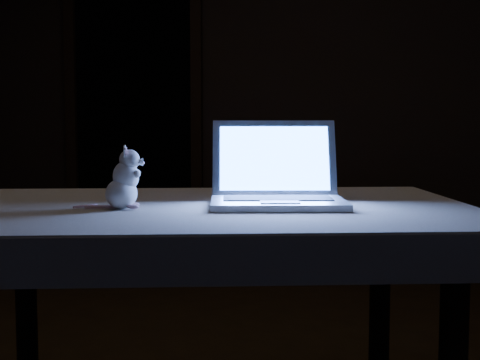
# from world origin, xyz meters

# --- Properties ---
(back_wall) EXTENTS (4.50, 0.04, 2.60)m
(back_wall) POSITION_xyz_m (0.00, 2.50, 1.30)
(back_wall) COLOR black
(back_wall) RESTS_ON ground
(doorway) EXTENTS (1.06, 0.36, 2.13)m
(doorway) POSITION_xyz_m (-1.10, 2.50, 1.06)
(doorway) COLOR black
(doorway) RESTS_ON back_wall
(table) EXTENTS (1.56, 1.20, 0.74)m
(table) POSITION_xyz_m (0.19, -0.59, 0.37)
(table) COLOR black
(table) RESTS_ON floor
(tablecloth) EXTENTS (1.64, 1.24, 0.11)m
(tablecloth) POSITION_xyz_m (0.19, -0.62, 0.70)
(tablecloth) COLOR beige
(tablecloth) RESTS_ON table
(laptop) EXTENTS (0.43, 0.39, 0.25)m
(laptop) POSITION_xyz_m (0.40, -0.58, 0.88)
(laptop) COLOR #AEAEB2
(laptop) RESTS_ON tablecloth
(plush_mouse) EXTENTS (0.13, 0.13, 0.17)m
(plush_mouse) POSITION_xyz_m (-0.01, -0.71, 0.84)
(plush_mouse) COLOR white
(plush_mouse) RESTS_ON tablecloth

